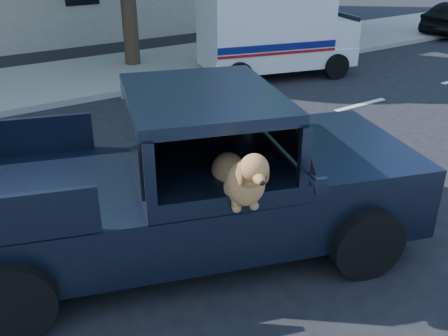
% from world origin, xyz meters
% --- Properties ---
extents(ground, '(120.00, 120.00, 0.00)m').
position_xyz_m(ground, '(0.00, 0.00, 0.00)').
color(ground, black).
rests_on(ground, ground).
extents(lane_stripes, '(21.60, 0.14, 0.01)m').
position_xyz_m(lane_stripes, '(2.00, 3.40, 0.01)').
color(lane_stripes, silver).
rests_on(lane_stripes, ground).
extents(pickup_truck, '(6.17, 3.95, 2.06)m').
position_xyz_m(pickup_truck, '(1.53, 0.66, 0.70)').
color(pickup_truck, black).
rests_on(pickup_truck, ground).
extents(mail_truck, '(4.49, 2.97, 2.27)m').
position_xyz_m(mail_truck, '(7.99, 6.70, 0.99)').
color(mail_truck, silver).
rests_on(mail_truck, ground).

